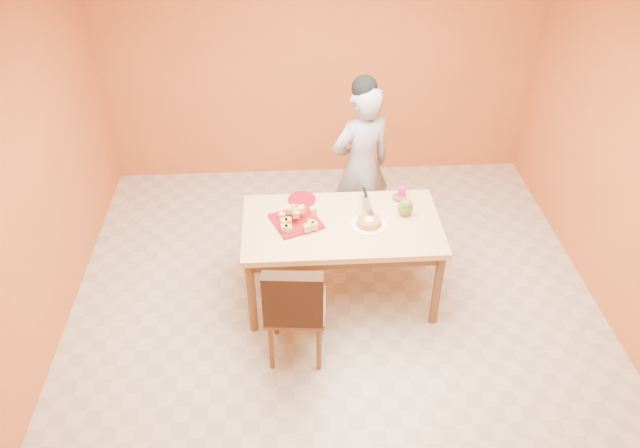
{
  "coord_description": "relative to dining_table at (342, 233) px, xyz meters",
  "views": [
    {
      "loc": [
        -0.36,
        -3.58,
        3.75
      ],
      "look_at": [
        -0.13,
        0.3,
        0.86
      ],
      "focal_mm": 35.0,
      "sensor_mm": 36.0,
      "label": 1
    }
  ],
  "objects": [
    {
      "name": "floor",
      "position": [
        -0.05,
        -0.43,
        -0.67
      ],
      "size": [
        5.0,
        5.0,
        0.0
      ],
      "primitive_type": "plane",
      "color": "beige",
      "rests_on": "ground"
    },
    {
      "name": "wall_back",
      "position": [
        -0.05,
        2.07,
        0.68
      ],
      "size": [
        4.5,
        0.0,
        4.5
      ],
      "primitive_type": "plane",
      "rotation": [
        1.57,
        0.0,
        0.0
      ],
      "color": "orange",
      "rests_on": "floor"
    },
    {
      "name": "wall_left",
      "position": [
        -2.3,
        -0.43,
        0.68
      ],
      "size": [
        0.0,
        5.0,
        5.0
      ],
      "primitive_type": "plane",
      "rotation": [
        1.57,
        0.0,
        1.57
      ],
      "color": "orange",
      "rests_on": "floor"
    },
    {
      "name": "dining_table",
      "position": [
        0.0,
        0.0,
        0.0
      ],
      "size": [
        1.6,
        0.9,
        0.76
      ],
      "color": "#DBB172",
      "rests_on": "floor"
    },
    {
      "name": "dining_chair",
      "position": [
        -0.4,
        -0.66,
        -0.16
      ],
      "size": [
        0.49,
        0.56,
        0.97
      ],
      "rotation": [
        0.0,
        0.0,
        -0.09
      ],
      "color": "brown",
      "rests_on": "floor"
    },
    {
      "name": "pastry_pile",
      "position": [
        -0.37,
        0.03,
        0.17
      ],
      "size": [
        0.32,
        0.32,
        0.1
      ],
      "primitive_type": null,
      "color": "tan",
      "rests_on": "pastry_platter"
    },
    {
      "name": "person",
      "position": [
        0.24,
        0.79,
        0.13
      ],
      "size": [
        0.68,
        0.57,
        1.6
      ],
      "primitive_type": "imported",
      "rotation": [
        0.0,
        0.0,
        3.51
      ],
      "color": "gray",
      "rests_on": "floor"
    },
    {
      "name": "pastry_platter",
      "position": [
        -0.37,
        0.03,
        0.1
      ],
      "size": [
        0.46,
        0.46,
        0.02
      ],
      "primitive_type": "cube",
      "rotation": [
        0.0,
        0.0,
        0.38
      ],
      "color": "maroon",
      "rests_on": "dining_table"
    },
    {
      "name": "red_dinner_plate",
      "position": [
        -0.31,
        0.35,
        0.1
      ],
      "size": [
        0.29,
        0.29,
        0.01
      ],
      "primitive_type": "cylinder",
      "rotation": [
        0.0,
        0.0,
        0.27
      ],
      "color": "maroon",
      "rests_on": "dining_table"
    },
    {
      "name": "white_cake_plate",
      "position": [
        0.21,
        -0.04,
        0.1
      ],
      "size": [
        0.32,
        0.32,
        0.01
      ],
      "primitive_type": "cylinder",
      "rotation": [
        0.0,
        0.0,
        0.15
      ],
      "color": "white",
      "rests_on": "dining_table"
    },
    {
      "name": "sponge_cake",
      "position": [
        0.21,
        -0.04,
        0.13
      ],
      "size": [
        0.23,
        0.23,
        0.04
      ],
      "primitive_type": "cylinder",
      "rotation": [
        0.0,
        0.0,
        -0.18
      ],
      "color": "orange",
      "rests_on": "white_cake_plate"
    },
    {
      "name": "cake_server",
      "position": [
        0.22,
        0.14,
        0.16
      ],
      "size": [
        0.07,
        0.28,
        0.01
      ],
      "primitive_type": "cube",
      "rotation": [
        0.0,
        0.0,
        0.07
      ],
      "color": "silver",
      "rests_on": "sponge_cake"
    },
    {
      "name": "egg_ornament",
      "position": [
        0.53,
        0.08,
        0.17
      ],
      "size": [
        0.13,
        0.11,
        0.16
      ],
      "primitive_type": "ellipsoid",
      "rotation": [
        0.0,
        0.0,
        0.06
      ],
      "color": "olive",
      "rests_on": "dining_table"
    },
    {
      "name": "magenta_glass",
      "position": [
        0.54,
        0.34,
        0.14
      ],
      "size": [
        0.09,
        0.09,
        0.1
      ],
      "primitive_type": "cylinder",
      "rotation": [
        0.0,
        0.0,
        0.27
      ],
      "color": "#BB1C6B",
      "rests_on": "dining_table"
    },
    {
      "name": "checker_tin",
      "position": [
        0.51,
        0.31,
        0.11
      ],
      "size": [
        0.14,
        0.14,
        0.03
      ],
      "primitive_type": "cylinder",
      "rotation": [
        0.0,
        0.0,
        0.4
      ],
      "color": "#34180E",
      "rests_on": "dining_table"
    }
  ]
}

